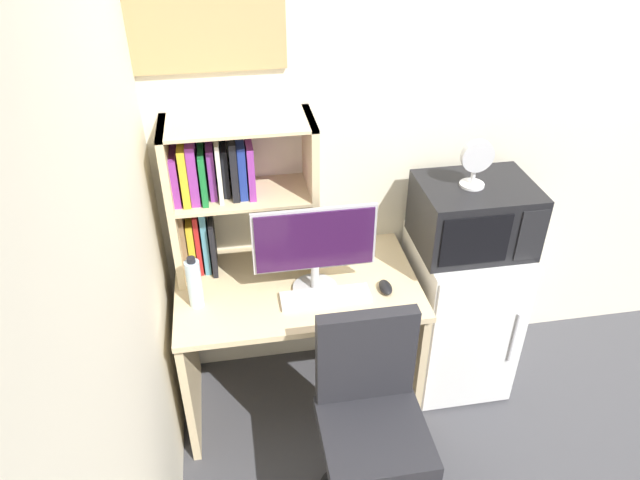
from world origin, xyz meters
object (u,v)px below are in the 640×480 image
Objects in this scene: microwave at (474,216)px; desk_fan at (476,162)px; desk_chair at (370,434)px; water_bottle at (194,283)px; hutch_bookshelf at (223,190)px; monitor at (315,245)px; keyboard at (326,297)px; computer_mouse at (386,287)px; mini_fridge at (458,312)px; wall_corkboard at (204,21)px.

desk_fan reaches higher than microwave.
water_bottle is at bearing 140.46° from desk_chair.
hutch_bookshelf reaches higher than monitor.
water_bottle is at bearing 174.08° from keyboard.
computer_mouse is 0.63m from desk_chair.
hutch_bookshelf is 0.86× the size of mini_fridge.
mini_fridge is at bearing -13.22° from wall_corkboard.
wall_corkboard is (-0.37, 0.38, 0.85)m from monitor.
hutch_bookshelf is 1.13× the size of wall_corkboard.
desk_fan reaches higher than computer_mouse.
hutch_bookshelf is 6.92× the size of computer_mouse.
computer_mouse is (0.67, -0.32, -0.39)m from hutch_bookshelf.
water_bottle is 0.30× the size of mini_fridge.
water_bottle is at bearing -174.20° from microwave.
desk_fan is (0.73, 0.11, 0.28)m from monitor.
desk_chair is at bearing -131.73° from desk_fan.
microwave is at bearing 8.39° from monitor.
hutch_bookshelf reaches higher than desk_chair.
desk_fan is (-0.03, -0.01, 0.28)m from microwave.
computer_mouse is at bearing -32.58° from wall_corkboard.
computer_mouse is 0.42× the size of water_bottle.
wall_corkboard is at bearing 94.03° from hutch_bookshelf.
microwave is at bearing 46.93° from desk_chair.
wall_corkboard reaches higher than hutch_bookshelf.
water_bottle is 0.39× the size of wall_corkboard.
hutch_bookshelf reaches higher than desk_fan.
wall_corkboard is (-1.10, 0.27, 0.57)m from desk_fan.
monitor is 2.14× the size of water_bottle.
microwave is at bearing 8.96° from desk_fan.
water_bottle is 1.06m from wall_corkboard.
microwave reaches higher than keyboard.
keyboard is (0.40, -0.33, -0.40)m from hutch_bookshelf.
hutch_bookshelf is at bearing 172.66° from mini_fridge.
monitor is 0.63× the size of mini_fridge.
water_bottle is at bearing -178.02° from monitor.
monitor is at bearing 103.50° from desk_chair.
computer_mouse is 0.53m from microwave.
mini_fridge is at bearing 3.89° from desk_fan.
hutch_bookshelf is 0.43m from water_bottle.
desk_chair is at bearing -78.43° from keyboard.
monitor is 5.11× the size of computer_mouse.
water_bottle is 1.37m from mini_fridge.
keyboard is 0.79m from microwave.
desk_chair is 1.50× the size of wall_corkboard.
microwave is 1.08m from desk_chair.
microwave is (0.73, 0.19, 0.23)m from keyboard.
desk_fan is at bearing 5.72° from water_bottle.
computer_mouse is at bearing -2.93° from water_bottle.
mini_fridge is at bearing 8.17° from monitor.
desk_chair is (0.50, -0.81, -0.74)m from hutch_bookshelf.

